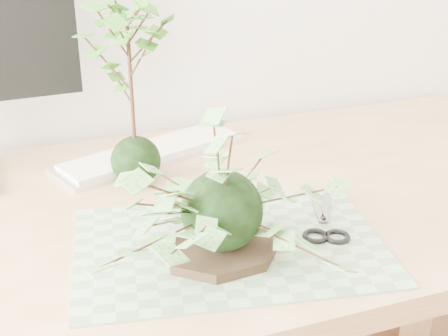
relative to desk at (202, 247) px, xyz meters
The scene contains 7 objects.
desk is the anchor object (origin of this frame).
cutting_mat 0.18m from the desk, 92.19° to the right, with size 0.45×0.30×0.00m, color #617F5D.
stone_dish 0.20m from the desk, 98.59° to the right, with size 0.17×0.17×0.01m, color black.
ivy_kokedama 0.28m from the desk, 98.59° to the right, with size 0.37×0.37×0.23m.
maple_kokedama 0.37m from the desk, 127.58° to the left, with size 0.24×0.24×0.37m.
keyboard 0.24m from the desk, 97.22° to the left, with size 0.41×0.24×0.02m.
scissors 0.25m from the desk, 47.14° to the right, with size 0.08×0.17×0.01m.
Camera 1 is at (-0.29, 0.34, 1.22)m, focal length 50.00 mm.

